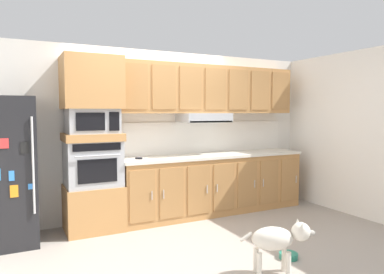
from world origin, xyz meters
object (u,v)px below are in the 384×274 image
at_px(built_in_oven, 93,163).
at_px(microwave, 92,121).
at_px(refrigerator, 1,172).
at_px(dog, 279,239).
at_px(dog_food_bowl, 288,255).
at_px(screwdriver, 139,158).

relative_size(built_in_oven, microwave, 1.09).
xyz_separation_m(refrigerator, dog, (2.41, -2.08, -0.53)).
height_order(built_in_oven, dog, built_in_oven).
distance_m(refrigerator, built_in_oven, 1.08).
relative_size(microwave, dog, 0.91).
relative_size(microwave, dog_food_bowl, 3.22).
xyz_separation_m(built_in_oven, microwave, (0.00, -0.00, 0.56)).
xyz_separation_m(screwdriver, dog, (0.70, -2.12, -0.58)).
bearing_deg(built_in_oven, dog_food_bowl, -48.62).
bearing_deg(built_in_oven, refrigerator, -176.39).
xyz_separation_m(refrigerator, dog_food_bowl, (2.76, -1.84, -0.85)).
distance_m(built_in_oven, screwdriver, 0.63).
bearing_deg(dog_food_bowl, built_in_oven, 131.38).
relative_size(screwdriver, dog_food_bowl, 0.84).
distance_m(built_in_oven, microwave, 0.56).
distance_m(refrigerator, dog_food_bowl, 3.42).
height_order(refrigerator, built_in_oven, refrigerator).
distance_m(dog, dog_food_bowl, 0.52).
xyz_separation_m(built_in_oven, dog_food_bowl, (1.68, -1.91, -0.87)).
bearing_deg(screwdriver, refrigerator, -178.44).
bearing_deg(screwdriver, built_in_oven, 178.07).
height_order(built_in_oven, screwdriver, built_in_oven).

